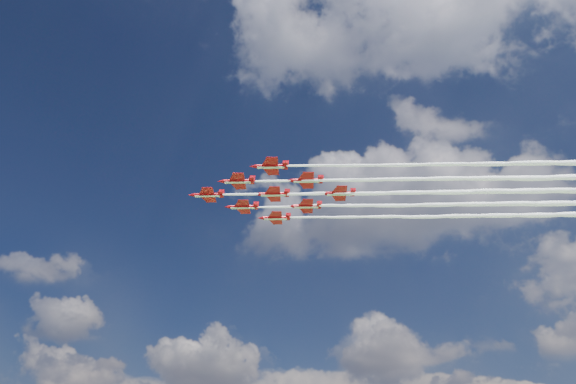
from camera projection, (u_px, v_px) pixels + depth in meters
name	position (u px, v px, depth m)	size (l,w,h in m)	color
jet_lead	(387.00, 193.00, 159.27)	(102.33, 41.98, 2.56)	#B50A12
jet_row2_port	(425.00, 179.00, 152.59)	(102.33, 41.98, 2.56)	#B50A12
jet_row2_starb	(415.00, 205.00, 165.58)	(102.33, 41.98, 2.56)	#B50A12
jet_row3_port	(467.00, 164.00, 145.91)	(102.33, 41.98, 2.56)	#B50A12
jet_row3_centre	(453.00, 192.00, 158.90)	(102.33, 41.98, 2.56)	#B50A12
jet_row3_starb	(442.00, 216.00, 171.88)	(102.33, 41.98, 2.56)	#B50A12
jet_row4_port	(494.00, 178.00, 152.22)	(102.33, 41.98, 2.56)	#B50A12
jet_row4_starb	(479.00, 204.00, 165.20)	(102.33, 41.98, 2.56)	#B50A12
jet_tail	(520.00, 191.00, 158.53)	(102.33, 41.98, 2.56)	#B50A12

